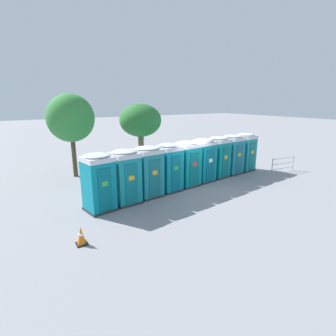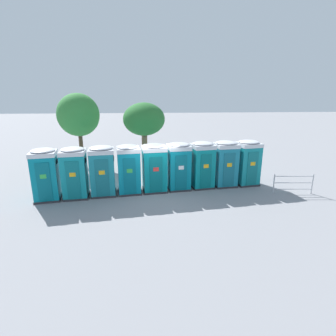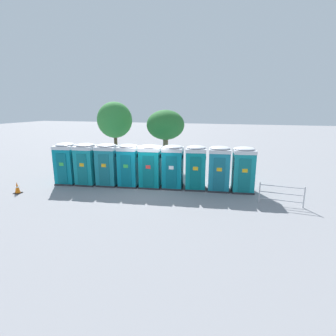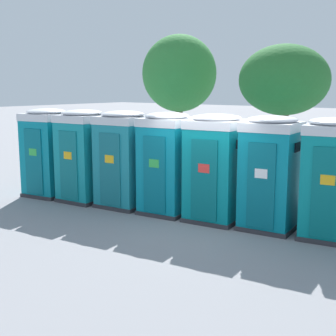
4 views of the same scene
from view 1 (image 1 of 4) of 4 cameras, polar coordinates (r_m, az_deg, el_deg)
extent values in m
plane|color=gray|center=(14.85, 4.48, -3.89)|extent=(120.00, 120.00, 0.00)
cube|color=#2D2D33|center=(12.07, -14.53, -8.57)|extent=(1.36, 1.38, 0.10)
cube|color=#087E92|center=(11.69, -14.87, -3.60)|extent=(1.29, 1.31, 2.10)
cube|color=#076272|center=(11.22, -13.49, -4.70)|extent=(0.61, 0.13, 1.85)
cube|color=green|center=(11.11, -13.53, -3.38)|extent=(0.28, 0.05, 0.20)
cube|color=black|center=(11.74, -12.63, 0.36)|extent=(0.08, 0.36, 0.20)
cube|color=silver|center=(11.39, -15.25, 1.91)|extent=(1.33, 1.35, 0.20)
ellipsoid|color=silver|center=(11.36, -15.30, 2.64)|extent=(1.27, 1.29, 0.18)
cube|color=#2D2D33|center=(12.63, -9.06, -7.20)|extent=(1.29, 1.30, 0.10)
cube|color=teal|center=(12.27, -9.27, -2.42)|extent=(1.23, 1.24, 2.10)
cube|color=#0C6B74|center=(11.80, -7.91, -3.45)|extent=(0.62, 0.09, 1.85)
cube|color=yellow|center=(11.70, -7.91, -2.19)|extent=(0.28, 0.03, 0.20)
cube|color=black|center=(12.34, -7.06, 1.30)|extent=(0.06, 0.36, 0.20)
cube|color=silver|center=(11.98, -9.49, 2.84)|extent=(1.27, 1.28, 0.20)
ellipsoid|color=silver|center=(11.95, -9.52, 3.55)|extent=(1.21, 1.22, 0.18)
cube|color=#2D2D33|center=(13.34, -4.26, -5.84)|extent=(1.36, 1.33, 0.10)
cube|color=teal|center=(13.00, -4.35, -1.29)|extent=(1.30, 1.26, 2.10)
cube|color=#126572|center=(12.56, -2.86, -2.21)|extent=(0.65, 0.10, 1.85)
cube|color=yellow|center=(12.47, -2.82, -1.01)|extent=(0.28, 0.04, 0.20)
cube|color=black|center=(13.15, -2.25, 2.23)|extent=(0.06, 0.36, 0.20)
cube|color=silver|center=(12.73, -4.45, 3.69)|extent=(1.34, 1.30, 0.20)
ellipsoid|color=silver|center=(12.70, -4.47, 4.35)|extent=(1.27, 1.24, 0.18)
cube|color=#2D2D33|center=(14.10, 0.16, -4.66)|extent=(1.30, 1.33, 0.10)
cube|color=#09839B|center=(13.77, 0.17, -0.33)|extent=(1.24, 1.27, 2.10)
cube|color=#076679|center=(13.36, 1.75, -1.15)|extent=(0.61, 0.10, 1.85)
cube|color=green|center=(13.27, 1.80, -0.02)|extent=(0.28, 0.04, 0.20)
cube|color=black|center=(13.95, 1.97, 2.96)|extent=(0.07, 0.36, 0.20)
cube|color=silver|center=(13.52, 0.17, 4.38)|extent=(1.27, 1.30, 0.20)
ellipsoid|color=silver|center=(13.49, 0.17, 5.01)|extent=(1.21, 1.24, 0.18)
cube|color=#2D2D33|center=(14.93, 4.12, -3.58)|extent=(1.37, 1.33, 0.10)
cube|color=#07818B|center=(14.62, 4.20, 0.52)|extent=(1.30, 1.27, 2.10)
cube|color=#07656C|center=(14.23, 5.79, -0.23)|extent=(0.65, 0.11, 1.85)
cube|color=red|center=(14.15, 5.87, 0.83)|extent=(0.28, 0.04, 0.20)
cube|color=black|center=(14.87, 5.96, 3.62)|extent=(0.07, 0.36, 0.20)
cube|color=silver|center=(14.38, 4.29, 4.96)|extent=(1.34, 1.31, 0.20)
ellipsoid|color=silver|center=(14.36, 4.30, 5.55)|extent=(1.28, 1.24, 0.18)
cube|color=#2D2D33|center=(15.85, 7.52, -2.57)|extent=(1.30, 1.32, 0.10)
cube|color=#077C91|center=(15.57, 7.66, 1.30)|extent=(1.24, 1.25, 2.10)
cube|color=#076171|center=(15.19, 9.22, 0.61)|extent=(0.61, 0.10, 1.85)
cube|color=white|center=(15.12, 9.31, 1.61)|extent=(0.28, 0.04, 0.20)
cube|color=black|center=(15.82, 9.20, 4.18)|extent=(0.06, 0.36, 0.20)
cube|color=silver|center=(15.34, 7.80, 5.48)|extent=(1.27, 1.29, 0.20)
ellipsoid|color=silver|center=(15.32, 7.82, 6.03)|extent=(1.21, 1.23, 0.18)
cube|color=#2D2D33|center=(16.81, 10.63, -1.70)|extent=(1.34, 1.37, 0.10)
cube|color=#09848A|center=(16.54, 10.81, 1.96)|extent=(1.28, 1.31, 2.10)
cube|color=#07676B|center=(16.21, 12.41, 1.35)|extent=(0.61, 0.13, 1.85)
cube|color=yellow|center=(16.14, 12.52, 2.29)|extent=(0.28, 0.05, 0.20)
cube|color=black|center=(16.84, 12.13, 4.67)|extent=(0.08, 0.36, 0.20)
cube|color=silver|center=(16.33, 11.00, 5.90)|extent=(1.32, 1.34, 0.20)
ellipsoid|color=silver|center=(16.31, 11.03, 6.42)|extent=(1.25, 1.28, 0.18)
cube|color=#2D2D33|center=(17.79, 13.52, -0.95)|extent=(1.33, 1.32, 0.10)
cube|color=teal|center=(17.53, 13.73, 2.52)|extent=(1.27, 1.26, 2.10)
cube|color=#126275|center=(17.20, 15.24, 1.93)|extent=(0.63, 0.10, 1.85)
cube|color=yellow|center=(17.14, 15.35, 2.82)|extent=(0.28, 0.04, 0.20)
cube|color=black|center=(17.86, 15.05, 5.05)|extent=(0.06, 0.36, 0.20)
cube|color=silver|center=(17.34, 13.96, 6.23)|extent=(1.30, 1.30, 0.20)
ellipsoid|color=silver|center=(17.32, 13.99, 6.72)|extent=(1.24, 1.24, 0.18)
cube|color=#2D2D33|center=(18.81, 16.08, -0.27)|extent=(1.37, 1.37, 0.10)
cube|color=teal|center=(18.57, 16.32, 3.01)|extent=(1.30, 1.30, 2.10)
cube|color=#0F6B71|center=(18.28, 17.83, 2.47)|extent=(0.62, 0.13, 1.85)
cube|color=yellow|center=(18.22, 17.95, 3.31)|extent=(0.28, 0.05, 0.20)
cube|color=black|center=(18.93, 17.45, 5.40)|extent=(0.08, 0.36, 0.20)
cube|color=silver|center=(18.38, 16.58, 6.52)|extent=(1.34, 1.34, 0.20)
ellipsoid|color=silver|center=(18.37, 16.61, 6.98)|extent=(1.28, 1.28, 0.18)
cylinder|color=brown|center=(18.31, -5.86, 4.09)|extent=(0.38, 0.38, 2.75)
ellipsoid|color=#286B2D|center=(18.06, -6.02, 10.30)|extent=(2.82, 2.82, 2.21)
cylinder|color=#4C3826|center=(17.31, -19.78, 2.85)|extent=(0.27, 0.27, 2.85)
ellipsoid|color=#337F38|center=(17.03, -20.43, 10.16)|extent=(2.80, 2.80, 2.87)
cube|color=black|center=(9.61, -18.24, -15.38)|extent=(0.36, 0.36, 0.04)
cone|color=orange|center=(9.46, -18.40, -13.69)|extent=(0.28, 0.28, 0.60)
cylinder|color=white|center=(9.45, -18.42, -13.53)|extent=(0.17, 0.17, 0.07)
cylinder|color=#B7B7BC|center=(18.34, 21.75, 0.40)|extent=(0.06, 0.06, 1.05)
cylinder|color=#B7B7BC|center=(19.87, 25.56, 1.04)|extent=(0.06, 0.06, 1.05)
cylinder|color=#B7B7BC|center=(19.01, 23.86, 1.98)|extent=(2.00, 0.19, 0.04)
cylinder|color=#B7B7BC|center=(19.08, 23.75, 0.95)|extent=(2.00, 0.19, 0.04)
cylinder|color=#B7B7BC|center=(19.16, 23.65, -0.06)|extent=(2.00, 0.19, 0.04)
camera|label=2|loc=(8.18, 71.98, 6.74)|focal=28.00mm
camera|label=3|loc=(13.85, 70.13, 5.04)|focal=28.00mm
camera|label=4|loc=(14.40, 48.97, 3.46)|focal=50.00mm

